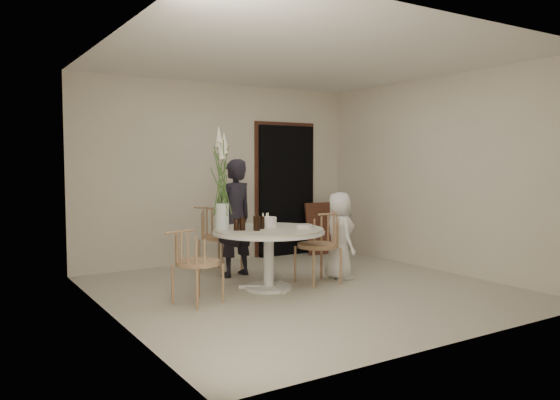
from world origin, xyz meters
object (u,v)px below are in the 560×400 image
chair_right (326,237)px  flower_vase (222,180)px  boy (339,236)px  chair_far (214,230)px  chair_left (190,256)px  table (269,238)px  girl (234,218)px  birthday_cake (267,222)px

chair_right → flower_vase: size_ratio=0.73×
chair_right → boy: boy is taller
chair_far → chair_left: (-1.01, -1.55, -0.05)m
chair_left → flower_vase: bearing=-73.2°
flower_vase → chair_left: bearing=-143.5°
chair_far → chair_right: chair_far is taller
table → flower_vase: (-0.50, 0.24, 0.69)m
table → flower_vase: size_ratio=1.10×
boy → girl: bearing=61.4°
birthday_cake → flower_vase: 0.77m
chair_left → table: bearing=-99.0°
chair_far → birthday_cake: size_ratio=3.69×
girl → flower_vase: size_ratio=1.29×
chair_far → flower_vase: flower_vase is taller
birthday_cake → flower_vase: (-0.57, 0.07, 0.51)m
boy → flower_vase: flower_vase is taller
girl → chair_far: bearing=-90.8°
table → chair_far: chair_far is taller
chair_left → boy: (2.16, 0.21, 0.03)m
table → flower_vase: flower_vase is taller
chair_far → chair_right: (0.89, -1.40, -0.01)m
chair_left → girl: (1.10, 1.09, 0.25)m
girl → birthday_cake: (0.07, -0.72, 0.01)m
boy → birthday_cake: 1.04m
chair_left → flower_vase: (0.60, 0.44, 0.77)m
table → boy: 1.07m
table → chair_left: bearing=-169.2°
birthday_cake → flower_vase: size_ratio=0.20×
girl → chair_right: bearing=118.0°
table → birthday_cake: birthday_cake is taller
chair_far → chair_right: 1.66m
table → boy: boy is taller
girl → flower_vase: (-0.50, -0.65, 0.52)m
table → chair_left: 1.12m
chair_left → flower_vase: 1.07m
chair_far → chair_right: bearing=-81.1°
table → chair_right: chair_right is taller
boy → birthday_cake: bearing=91.8°
table → chair_far: 1.34m
girl → birthday_cake: 0.73m
birthday_cake → boy: bearing=-9.4°
table → chair_left: chair_left is taller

